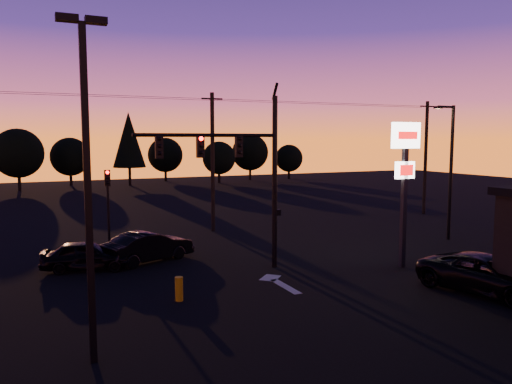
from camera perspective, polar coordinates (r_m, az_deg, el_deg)
ground at (r=19.81m, az=3.44°, el=-11.67°), size 120.00×120.00×0.00m
lane_arrow at (r=21.45m, az=2.52°, el=-10.25°), size 1.20×3.10×0.01m
traffic_signal_mast at (r=22.46m, az=-1.49°, el=3.27°), size 6.79×0.52×8.58m
secondary_signal at (r=28.59m, az=-16.56°, el=-0.55°), size 0.30×0.31×4.35m
parking_lot_light at (r=13.75m, az=-18.76°, el=2.56°), size 1.25×0.30×9.14m
pylon_sign at (r=24.14m, az=16.66°, el=3.16°), size 1.50×0.28×6.80m
streetlight at (r=31.82m, az=21.29°, el=2.76°), size 1.55×0.35×8.00m
utility_pole_1 at (r=32.56m, az=-4.98°, el=3.52°), size 1.40×0.26×9.00m
utility_pole_2 at (r=42.14m, az=18.81°, el=3.80°), size 1.40×0.26×9.00m
power_wires at (r=32.63m, az=-5.05°, el=10.51°), size 36.00×1.22×0.07m
bollard at (r=19.21m, az=-8.79°, el=-10.88°), size 0.30×0.30×0.91m
tree_2 at (r=64.69m, az=-25.56°, el=4.02°), size 5.77×5.78×7.26m
tree_3 at (r=68.87m, az=-20.48°, el=3.79°), size 4.95×4.95×6.22m
tree_4 at (r=66.72m, az=-14.33°, el=5.80°), size 4.18×4.18×9.50m
tree_5 at (r=72.92m, az=-10.33°, el=4.19°), size 4.95×4.95×6.22m
tree_6 at (r=68.97m, az=-4.24°, el=3.90°), size 4.54×4.54×5.71m
tree_7 at (r=73.99m, az=-0.68°, el=4.55°), size 5.36×5.36×6.74m
tree_8 at (r=75.75m, az=3.79°, el=3.86°), size 4.12×4.12×5.19m
car_left at (r=24.49m, az=-18.77°, el=-6.86°), size 4.30×2.53×1.37m
car_mid at (r=25.34m, az=-12.16°, el=-6.10°), size 4.80×3.16×1.50m
suv_parked at (r=21.76m, az=25.08°, el=-8.57°), size 3.67×5.82×1.50m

